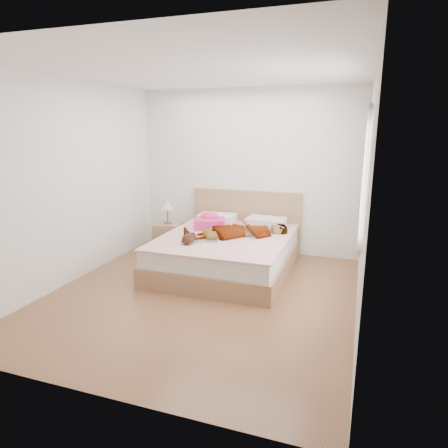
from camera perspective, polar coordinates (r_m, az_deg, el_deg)
name	(u,v)px	position (r m, az deg, el deg)	size (l,w,h in m)	color
ground	(201,295)	(4.97, -3.26, -10.10)	(4.00, 4.00, 0.00)	#532E19
woman	(238,228)	(5.61, 2.02, -0.62)	(0.57, 1.52, 0.21)	white
hair	(212,223)	(6.22, -1.78, 0.17)	(0.40, 0.49, 0.07)	black
phone	(215,215)	(6.12, -1.34, 1.23)	(0.04, 0.09, 0.01)	silver
room_shell	(365,176)	(4.52, 19.46, 6.55)	(4.00, 4.00, 4.00)	white
bed	(228,250)	(5.78, 0.60, -3.68)	(1.80, 2.08, 1.00)	brown
towel	(210,222)	(6.03, -2.07, 0.32)	(0.55, 0.50, 0.24)	#FA43A0
magazine	(204,240)	(5.39, -2.84, -2.28)	(0.47, 0.39, 0.02)	white
coffee_mug	(189,236)	(5.45, -4.97, -1.70)	(0.13, 0.09, 0.10)	white
plush_toy	(189,238)	(5.24, -5.04, -2.06)	(0.19, 0.26, 0.14)	black
nightstand	(168,236)	(6.50, -7.96, -1.70)	(0.46, 0.42, 0.88)	brown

